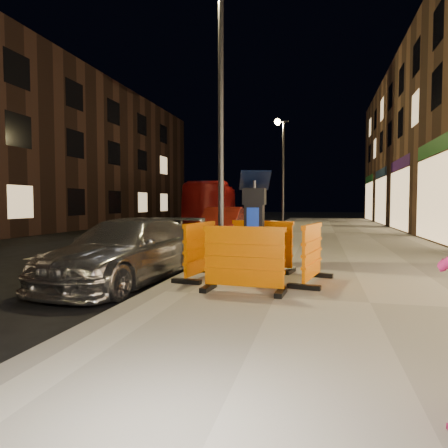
% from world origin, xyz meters
% --- Properties ---
extents(ground_plane, '(120.00, 120.00, 0.00)m').
position_xyz_m(ground_plane, '(0.00, 0.00, 0.00)').
color(ground_plane, black).
rests_on(ground_plane, ground).
extents(sidewalk, '(6.00, 60.00, 0.15)m').
position_xyz_m(sidewalk, '(3.00, 0.00, 0.07)').
color(sidewalk, gray).
rests_on(sidewalk, ground).
extents(kerb, '(0.30, 60.00, 0.15)m').
position_xyz_m(kerb, '(0.00, 0.00, 0.07)').
color(kerb, slate).
rests_on(kerb, ground).
extents(parking_kiosk, '(0.62, 0.62, 1.72)m').
position_xyz_m(parking_kiosk, '(1.28, 1.16, 1.01)').
color(parking_kiosk, black).
rests_on(parking_kiosk, sidewalk).
extents(barrier_front, '(1.27, 0.59, 0.96)m').
position_xyz_m(barrier_front, '(1.28, 0.21, 0.63)').
color(barrier_front, orange).
rests_on(barrier_front, sidewalk).
extents(barrier_back, '(1.31, 0.75, 0.96)m').
position_xyz_m(barrier_back, '(1.28, 2.11, 0.63)').
color(barrier_back, orange).
rests_on(barrier_back, sidewalk).
extents(barrier_kerbside, '(0.66, 1.29, 0.96)m').
position_xyz_m(barrier_kerbside, '(0.33, 1.16, 0.63)').
color(barrier_kerbside, orange).
rests_on(barrier_kerbside, sidewalk).
extents(barrier_bldgside, '(0.74, 1.31, 0.96)m').
position_xyz_m(barrier_bldgside, '(2.23, 1.16, 0.63)').
color(barrier_bldgside, orange).
rests_on(barrier_bldgside, sidewalk).
extents(car_silver, '(2.11, 4.19, 1.17)m').
position_xyz_m(car_silver, '(-1.05, 1.15, 0.00)').
color(car_silver, '#A1A1A5').
rests_on(car_silver, ground).
extents(car_red, '(1.61, 4.01, 1.30)m').
position_xyz_m(car_red, '(-1.30, 9.60, 0.00)').
color(car_red, maroon).
rests_on(car_red, ground).
extents(bus_doubledecker, '(3.82, 10.19, 2.77)m').
position_xyz_m(bus_doubledecker, '(-4.45, 19.79, 0.00)').
color(bus_doubledecker, maroon).
rests_on(bus_doubledecker, ground).
extents(street_lamp_mid, '(0.12, 0.12, 6.00)m').
position_xyz_m(street_lamp_mid, '(0.25, 3.00, 3.15)').
color(street_lamp_mid, '#3F3F44').
rests_on(street_lamp_mid, sidewalk).
extents(street_lamp_far, '(0.12, 0.12, 6.00)m').
position_xyz_m(street_lamp_far, '(0.25, 18.00, 3.15)').
color(street_lamp_far, '#3F3F44').
rests_on(street_lamp_far, sidewalk).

